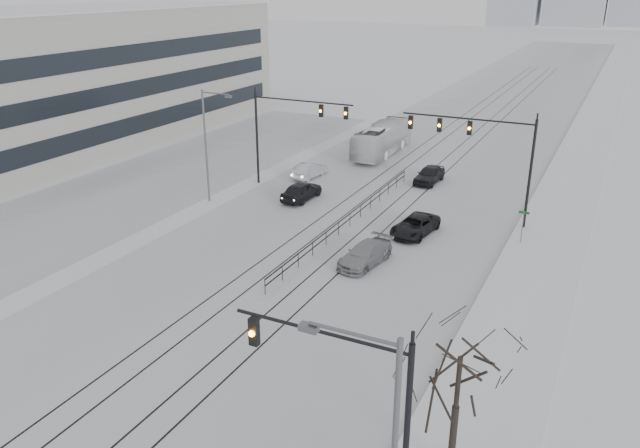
{
  "coord_description": "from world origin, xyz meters",
  "views": [
    {
      "loc": [
        16.86,
        -9.03,
        16.75
      ],
      "look_at": [
        1.51,
        22.01,
        3.2
      ],
      "focal_mm": 35.0,
      "sensor_mm": 36.0,
      "label": 1
    }
  ],
  "objects_px": {
    "bare_tree": "(459,370)",
    "sedan_sb_outer": "(309,170)",
    "traffic_mast_near": "(359,398)",
    "sedan_sb_inner": "(301,191)",
    "box_truck": "(382,139)",
    "sedan_nb_right": "(365,254)",
    "sedan_nb_front": "(415,226)",
    "sedan_nb_far": "(429,175)"
  },
  "relations": [
    {
      "from": "bare_tree",
      "to": "sedan_sb_outer",
      "type": "bearing_deg",
      "value": 125.13
    },
    {
      "from": "traffic_mast_near",
      "to": "sedan_sb_outer",
      "type": "distance_m",
      "value": 38.52
    },
    {
      "from": "bare_tree",
      "to": "sedan_sb_outer",
      "type": "relative_size",
      "value": 1.46
    },
    {
      "from": "sedan_sb_inner",
      "to": "box_truck",
      "type": "bearing_deg",
      "value": -90.64
    },
    {
      "from": "bare_tree",
      "to": "sedan_sb_outer",
      "type": "distance_m",
      "value": 37.27
    },
    {
      "from": "traffic_mast_near",
      "to": "sedan_nb_right",
      "type": "bearing_deg",
      "value": 111.58
    },
    {
      "from": "sedan_nb_front",
      "to": "sedan_sb_inner",
      "type": "bearing_deg",
      "value": 171.54
    },
    {
      "from": "sedan_sb_inner",
      "to": "sedan_sb_outer",
      "type": "relative_size",
      "value": 1.07
    },
    {
      "from": "sedan_sb_inner",
      "to": "sedan_sb_outer",
      "type": "xyz_separation_m",
      "value": [
        -2.25,
        5.76,
        -0.08
      ]
    },
    {
      "from": "sedan_sb_inner",
      "to": "sedan_nb_right",
      "type": "height_order",
      "value": "sedan_sb_inner"
    },
    {
      "from": "sedan_nb_right",
      "to": "sedan_nb_far",
      "type": "bearing_deg",
      "value": 103.32
    },
    {
      "from": "sedan_sb_inner",
      "to": "sedan_nb_far",
      "type": "relative_size",
      "value": 1.02
    },
    {
      "from": "sedan_nb_front",
      "to": "sedan_nb_right",
      "type": "height_order",
      "value": "sedan_nb_right"
    },
    {
      "from": "box_truck",
      "to": "sedan_nb_right",
      "type": "bearing_deg",
      "value": 108.15
    },
    {
      "from": "sedan_nb_right",
      "to": "sedan_nb_far",
      "type": "relative_size",
      "value": 1.06
    },
    {
      "from": "sedan_sb_inner",
      "to": "sedan_sb_outer",
      "type": "distance_m",
      "value": 6.19
    },
    {
      "from": "sedan_sb_outer",
      "to": "sedan_nb_far",
      "type": "relative_size",
      "value": 0.95
    },
    {
      "from": "sedan_nb_front",
      "to": "sedan_nb_far",
      "type": "bearing_deg",
      "value": 109.91
    },
    {
      "from": "sedan_nb_right",
      "to": "sedan_sb_outer",
      "type": "bearing_deg",
      "value": 136.74
    },
    {
      "from": "traffic_mast_near",
      "to": "bare_tree",
      "type": "distance_m",
      "value": 3.85
    },
    {
      "from": "traffic_mast_near",
      "to": "box_truck",
      "type": "distance_m",
      "value": 46.86
    },
    {
      "from": "bare_tree",
      "to": "sedan_sb_inner",
      "type": "xyz_separation_m",
      "value": [
        -19.09,
        24.56,
        -3.72
      ]
    },
    {
      "from": "sedan_sb_inner",
      "to": "sedan_sb_outer",
      "type": "bearing_deg",
      "value": -66.91
    },
    {
      "from": "bare_tree",
      "to": "sedan_nb_right",
      "type": "distance_m",
      "value": 18.53
    },
    {
      "from": "traffic_mast_near",
      "to": "sedan_nb_right",
      "type": "relative_size",
      "value": 1.51
    },
    {
      "from": "sedan_nb_front",
      "to": "sedan_nb_far",
      "type": "height_order",
      "value": "sedan_nb_far"
    },
    {
      "from": "sedan_sb_inner",
      "to": "sedan_nb_far",
      "type": "bearing_deg",
      "value": -129.5
    },
    {
      "from": "bare_tree",
      "to": "sedan_sb_outer",
      "type": "height_order",
      "value": "bare_tree"
    },
    {
      "from": "traffic_mast_near",
      "to": "bare_tree",
      "type": "bearing_deg",
      "value": 51.24
    },
    {
      "from": "sedan_sb_outer",
      "to": "sedan_nb_right",
      "type": "distance_m",
      "value": 18.99
    },
    {
      "from": "sedan_nb_right",
      "to": "bare_tree",
      "type": "bearing_deg",
      "value": -48.96
    },
    {
      "from": "sedan_sb_inner",
      "to": "sedan_nb_front",
      "type": "xyz_separation_m",
      "value": [
        10.67,
        -3.04,
        -0.11
      ]
    },
    {
      "from": "traffic_mast_near",
      "to": "sedan_sb_inner",
      "type": "relative_size",
      "value": 1.56
    },
    {
      "from": "sedan_nb_far",
      "to": "sedan_nb_right",
      "type": "bearing_deg",
      "value": -82.6
    },
    {
      "from": "traffic_mast_near",
      "to": "sedan_nb_right",
      "type": "height_order",
      "value": "traffic_mast_near"
    },
    {
      "from": "traffic_mast_near",
      "to": "bare_tree",
      "type": "height_order",
      "value": "traffic_mast_near"
    },
    {
      "from": "sedan_sb_outer",
      "to": "sedan_nb_front",
      "type": "bearing_deg",
      "value": 150.93
    },
    {
      "from": "bare_tree",
      "to": "box_truck",
      "type": "distance_m",
      "value": 44.98
    },
    {
      "from": "traffic_mast_near",
      "to": "sedan_nb_far",
      "type": "distance_m",
      "value": 37.86
    },
    {
      "from": "sedan_nb_front",
      "to": "box_truck",
      "type": "bearing_deg",
      "value": 124.61
    },
    {
      "from": "bare_tree",
      "to": "traffic_mast_near",
      "type": "bearing_deg",
      "value": -128.76
    },
    {
      "from": "sedan_sb_inner",
      "to": "sedan_nb_right",
      "type": "xyz_separation_m",
      "value": [
        9.42,
        -9.22,
        -0.09
      ]
    }
  ]
}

